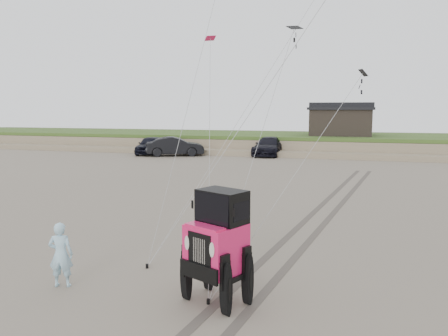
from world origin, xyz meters
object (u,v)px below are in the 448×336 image
(cabin, at_px, (341,120))
(truck_c, at_px, (269,146))
(truck_a, at_px, (151,145))
(jeep, at_px, (216,259))
(truck_b, at_px, (175,146))
(man, at_px, (61,255))

(cabin, xyz_separation_m, truck_c, (-6.40, -5.42, -2.37))
(cabin, distance_m, truck_a, 19.48)
(cabin, height_order, truck_a, cabin)
(cabin, distance_m, truck_c, 8.71)
(truck_c, xyz_separation_m, jeep, (4.76, -32.13, 0.16))
(cabin, bearing_deg, truck_c, -139.76)
(truck_b, bearing_deg, man, 175.04)
(cabin, relative_size, truck_a, 1.24)
(truck_a, bearing_deg, truck_c, 0.79)
(truck_c, distance_m, man, 32.37)
(truck_b, xyz_separation_m, man, (9.25, -29.34, -0.08))
(man, bearing_deg, truck_b, -89.89)
(truck_a, relative_size, truck_c, 0.86)
(cabin, height_order, jeep, cabin)
(cabin, xyz_separation_m, truck_b, (-14.85, -8.43, -2.34))
(truck_a, height_order, truck_c, truck_a)
(cabin, distance_m, truck_b, 17.24)
(truck_a, relative_size, truck_b, 0.95)
(truck_c, bearing_deg, truck_b, -158.98)
(truck_a, relative_size, jeep, 0.94)
(jeep, xyz_separation_m, man, (-3.95, -0.23, -0.22))
(truck_b, relative_size, man, 3.34)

